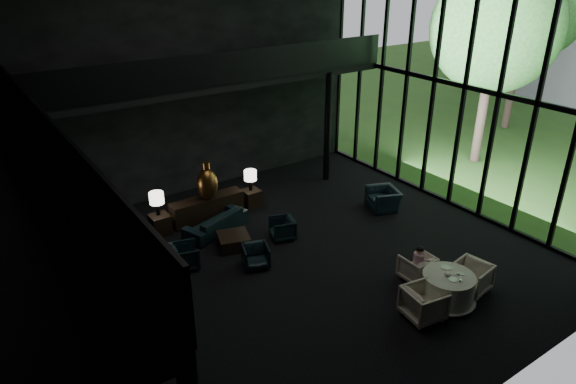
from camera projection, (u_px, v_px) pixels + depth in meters
floor at (279, 267)px, 13.93m from camera, size 14.00×12.00×0.02m
wall_back at (176, 79)px, 16.72m from camera, size 14.00×0.04×8.00m
wall_front at (497, 224)px, 7.77m from camera, size 14.00×0.04×8.00m
curtain_wall at (465, 86)px, 15.83m from camera, size 0.20×12.00×8.00m
mezzanine_back at (218, 81)px, 16.49m from camera, size 12.00×2.00×0.25m
railing_left at (51, 141)px, 9.41m from camera, size 0.06×12.00×1.00m
railing_back at (232, 67)px, 15.49m from camera, size 12.00×0.06×1.00m
column_nw at (25, 173)px, 14.76m from camera, size 0.24×0.24×4.00m
column_ne at (328, 128)px, 18.54m from camera, size 0.24×0.24×4.00m
tree_near at (496, 28)px, 18.89m from camera, size 4.80×4.80×7.65m
console at (207, 208)px, 16.29m from camera, size 2.38×0.54×0.76m
bronze_urn at (207, 183)px, 15.82m from camera, size 0.65×0.65×1.22m
side_table_left at (160, 224)px, 15.47m from camera, size 0.56×0.56×0.61m
table_lamp_left at (157, 199)px, 15.17m from camera, size 0.43×0.43×0.73m
side_table_right at (251, 198)px, 17.12m from camera, size 0.55×0.55×0.61m
table_lamp_right at (250, 176)px, 16.80m from camera, size 0.41×0.41×0.69m
sofa at (216, 219)px, 15.54m from camera, size 2.24×1.29×0.84m
lounge_armchair_west at (184, 256)px, 13.75m from camera, size 0.80×0.84×0.72m
lounge_armchair_east at (282, 228)px, 15.21m from camera, size 0.75×0.77×0.64m
lounge_armchair_south at (256, 256)px, 13.82m from camera, size 0.76×0.73×0.62m
window_armchair at (383, 196)px, 16.95m from camera, size 0.98×1.19×0.89m
coffee_table at (234, 241)px, 14.80m from camera, size 1.09×1.09×0.39m
dining_table at (447, 290)px, 12.41m from camera, size 1.41×1.41×0.75m
dining_chair_north at (417, 266)px, 13.24m from camera, size 0.78×0.73×0.78m
dining_chair_east at (471, 275)px, 12.74m from camera, size 0.99×1.04×0.95m
dining_chair_west at (424, 300)px, 11.79m from camera, size 1.02×1.07×0.97m
child at (419, 257)px, 12.98m from camera, size 0.28×0.28×0.61m
plate_a at (453, 279)px, 12.07m from camera, size 0.23×0.23×0.01m
plate_b at (446, 267)px, 12.53m from camera, size 0.29×0.29×0.02m
saucer at (462, 274)px, 12.28m from camera, size 0.16×0.16×0.01m
coffee_cup at (458, 273)px, 12.24m from camera, size 0.10×0.10×0.06m
cereal_bowl at (448, 274)px, 12.21m from camera, size 0.16×0.16×0.08m
cream_pot at (460, 280)px, 11.98m from camera, size 0.06×0.06×0.07m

